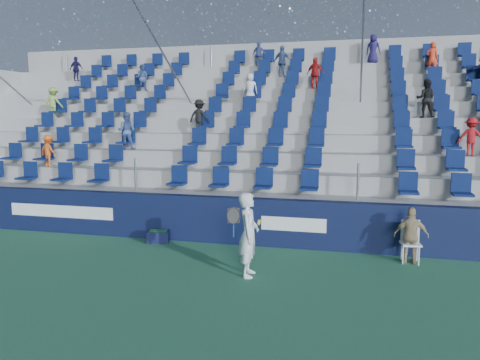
% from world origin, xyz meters
% --- Properties ---
extents(ground, '(70.00, 70.00, 0.00)m').
position_xyz_m(ground, '(0.00, 0.00, 0.00)').
color(ground, '#30704B').
rests_on(ground, ground).
extents(sponsor_wall, '(24.00, 0.32, 1.20)m').
position_xyz_m(sponsor_wall, '(0.00, 3.15, 0.60)').
color(sponsor_wall, '#0F1638').
rests_on(sponsor_wall, ground).
extents(grandstand, '(24.00, 8.17, 6.63)m').
position_xyz_m(grandstand, '(0.00, 8.24, 2.14)').
color(grandstand, '#9F9F9A').
rests_on(grandstand, ground).
extents(tennis_player, '(0.69, 0.67, 1.73)m').
position_xyz_m(tennis_player, '(0.88, 0.83, 0.87)').
color(tennis_player, white).
rests_on(tennis_player, ground).
extents(line_judge_chair, '(0.47, 0.48, 0.94)m').
position_xyz_m(line_judge_chair, '(4.18, 2.65, 0.53)').
color(line_judge_chair, white).
rests_on(line_judge_chair, ground).
extents(line_judge, '(0.74, 0.32, 1.26)m').
position_xyz_m(line_judge, '(4.18, 2.50, 0.63)').
color(line_judge, tan).
rests_on(line_judge, ground).
extents(ball_bin, '(0.63, 0.49, 0.31)m').
position_xyz_m(ball_bin, '(-1.97, 2.75, 0.17)').
color(ball_bin, '#0F1437').
rests_on(ball_bin, ground).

